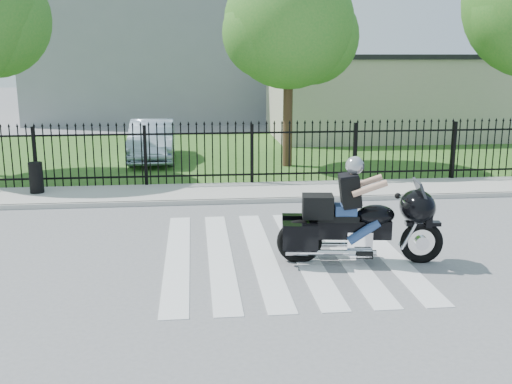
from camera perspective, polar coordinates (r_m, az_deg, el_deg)
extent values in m
plane|color=slate|center=(11.53, 2.56, -5.87)|extent=(120.00, 120.00, 0.00)
cube|color=#ADAAA3|center=(16.29, -0.04, 0.01)|extent=(40.00, 2.00, 0.12)
cube|color=#ADAAA3|center=(15.33, 0.35, -0.83)|extent=(40.00, 0.12, 0.12)
cube|color=#2E521C|center=(23.15, -1.85, 3.78)|extent=(40.00, 12.00, 0.02)
cube|color=black|center=(17.20, -0.39, 1.70)|extent=(26.00, 0.04, 0.05)
cube|color=black|center=(17.01, -0.40, 5.66)|extent=(26.00, 0.04, 0.05)
cylinder|color=#382316|center=(20.10, 3.05, 8.30)|extent=(0.32, 0.32, 4.16)
sphere|color=#2B7421|center=(20.06, 3.15, 15.73)|extent=(4.20, 4.20, 4.20)
cube|color=#B9B39A|center=(28.22, 11.99, 8.74)|extent=(10.00, 6.00, 3.50)
cube|color=black|center=(28.15, 12.17, 12.49)|extent=(10.20, 6.20, 0.20)
cube|color=gray|center=(36.88, -8.45, 16.44)|extent=(15.00, 10.00, 12.00)
torus|color=black|center=(11.35, 15.48, -4.67)|extent=(0.80, 0.25, 0.79)
torus|color=black|center=(11.02, 4.15, -4.74)|extent=(0.85, 0.28, 0.83)
cube|color=black|center=(11.03, 8.92, -3.49)|extent=(1.51, 0.46, 0.34)
ellipsoid|color=black|center=(11.03, 11.33, -2.17)|extent=(0.76, 0.54, 0.38)
cube|color=black|center=(10.94, 7.78, -2.40)|extent=(0.78, 0.46, 0.11)
cube|color=silver|center=(11.11, 9.77, -4.45)|extent=(0.50, 0.40, 0.34)
ellipsoid|color=black|center=(11.14, 15.12, -1.37)|extent=(0.72, 0.89, 0.62)
cube|color=black|center=(10.86, 5.90, -1.36)|extent=(0.60, 0.50, 0.41)
cube|color=navy|center=(10.92, 8.51, -1.71)|extent=(0.43, 0.39, 0.21)
sphere|color=#A1A3A9|center=(10.76, 9.39, 2.52)|extent=(0.33, 0.33, 0.33)
imported|color=#A1B3CB|center=(21.61, -9.85, 4.88)|extent=(1.56, 4.36, 1.43)
cylinder|color=black|center=(16.90, -20.21, 1.29)|extent=(0.47, 0.47, 0.82)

